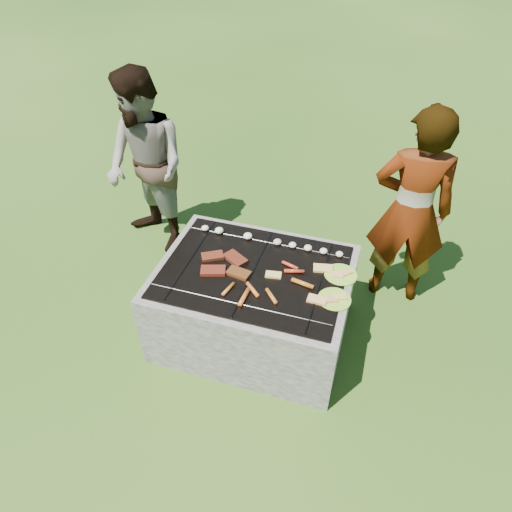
{
  "coord_description": "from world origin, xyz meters",
  "views": [
    {
      "loc": [
        0.69,
        -2.16,
        2.65
      ],
      "look_at": [
        0.0,
        0.05,
        0.7
      ],
      "focal_mm": 32.0,
      "sensor_mm": 36.0,
      "label": 1
    }
  ],
  "objects_px": {
    "fire_pit": "(254,305)",
    "cook": "(411,211)",
    "plate_far": "(341,275)",
    "plate_near": "(334,299)",
    "bystander": "(147,167)"
  },
  "relations": [
    {
      "from": "fire_pit",
      "to": "plate_near",
      "type": "distance_m",
      "value": 0.66
    },
    {
      "from": "fire_pit",
      "to": "cook",
      "type": "distance_m",
      "value": 1.31
    },
    {
      "from": "fire_pit",
      "to": "plate_far",
      "type": "relative_size",
      "value": 4.54
    },
    {
      "from": "fire_pit",
      "to": "plate_near",
      "type": "height_order",
      "value": "plate_near"
    },
    {
      "from": "plate_near",
      "to": "fire_pit",
      "type": "bearing_deg",
      "value": 169.86
    },
    {
      "from": "plate_near",
      "to": "bystander",
      "type": "xyz_separation_m",
      "value": [
        -1.74,
        0.87,
        0.18
      ]
    },
    {
      "from": "plate_far",
      "to": "cook",
      "type": "height_order",
      "value": "cook"
    },
    {
      "from": "cook",
      "to": "plate_near",
      "type": "bearing_deg",
      "value": 62.1
    },
    {
      "from": "cook",
      "to": "plate_far",
      "type": "bearing_deg",
      "value": 54.53
    },
    {
      "from": "plate_far",
      "to": "plate_near",
      "type": "bearing_deg",
      "value": -90.0
    },
    {
      "from": "plate_near",
      "to": "bystander",
      "type": "bearing_deg",
      "value": 153.28
    },
    {
      "from": "plate_far",
      "to": "cook",
      "type": "relative_size",
      "value": 0.18
    },
    {
      "from": "cook",
      "to": "bystander",
      "type": "distance_m",
      "value": 2.12
    },
    {
      "from": "fire_pit",
      "to": "bystander",
      "type": "relative_size",
      "value": 0.82
    },
    {
      "from": "bystander",
      "to": "fire_pit",
      "type": "bearing_deg",
      "value": -3.37
    }
  ]
}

